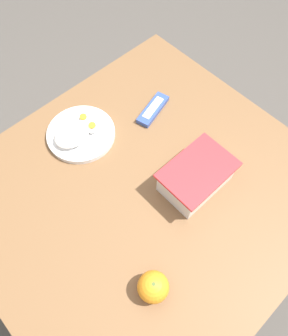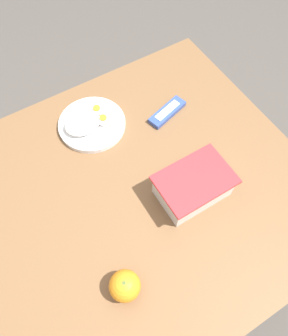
{
  "view_description": "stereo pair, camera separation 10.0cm",
  "coord_description": "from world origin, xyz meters",
  "px_view_note": "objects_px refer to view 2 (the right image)",
  "views": [
    {
      "loc": [
        0.3,
        0.32,
        1.6
      ],
      "look_at": [
        -0.04,
        -0.04,
        0.73
      ],
      "focal_mm": 35.0,
      "sensor_mm": 36.0,
      "label": 1
    },
    {
      "loc": [
        0.22,
        0.38,
        1.6
      ],
      "look_at": [
        -0.04,
        -0.04,
        0.73
      ],
      "focal_mm": 35.0,
      "sensor_mm": 36.0,
      "label": 2
    }
  ],
  "objects_px": {
    "food_container": "(193,187)",
    "candy_bar": "(167,112)",
    "rice_plate": "(90,123)",
    "orange_fruit": "(125,286)"
  },
  "relations": [
    {
      "from": "food_container",
      "to": "orange_fruit",
      "type": "xyz_separation_m",
      "value": [
        0.31,
        0.14,
        0.0
      ]
    },
    {
      "from": "orange_fruit",
      "to": "rice_plate",
      "type": "distance_m",
      "value": 0.54
    },
    {
      "from": "food_container",
      "to": "rice_plate",
      "type": "height_order",
      "value": "food_container"
    },
    {
      "from": "orange_fruit",
      "to": "rice_plate",
      "type": "xyz_separation_m",
      "value": [
        -0.16,
        -0.52,
        -0.02
      ]
    },
    {
      "from": "rice_plate",
      "to": "candy_bar",
      "type": "xyz_separation_m",
      "value": [
        -0.25,
        0.09,
        -0.01
      ]
    },
    {
      "from": "food_container",
      "to": "candy_bar",
      "type": "distance_m",
      "value": 0.31
    },
    {
      "from": "orange_fruit",
      "to": "food_container",
      "type": "bearing_deg",
      "value": -156.11
    },
    {
      "from": "food_container",
      "to": "candy_bar",
      "type": "xyz_separation_m",
      "value": [
        -0.1,
        -0.29,
        -0.03
      ]
    },
    {
      "from": "orange_fruit",
      "to": "rice_plate",
      "type": "height_order",
      "value": "orange_fruit"
    },
    {
      "from": "food_container",
      "to": "candy_bar",
      "type": "height_order",
      "value": "food_container"
    }
  ]
}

